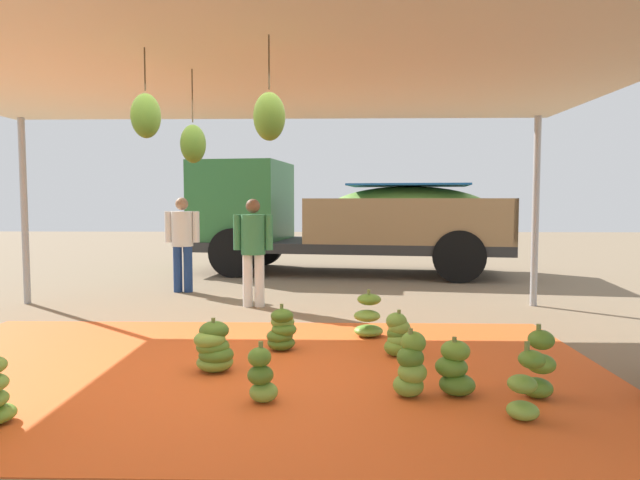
# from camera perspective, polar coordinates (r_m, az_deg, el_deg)

# --- Properties ---
(ground_plane) EXTENTS (40.00, 40.00, 0.00)m
(ground_plane) POSITION_cam_1_polar(r_m,az_deg,el_deg) (8.20, -4.54, -6.93)
(ground_plane) COLOR #7F6B51
(tarp_orange) EXTENTS (6.69, 4.03, 0.01)m
(tarp_orange) POSITION_cam_1_polar(r_m,az_deg,el_deg) (5.31, -8.00, -13.00)
(tarp_orange) COLOR #E05B23
(tarp_orange) RESTS_ON ground
(tent_canopy) EXTENTS (8.00, 7.00, 2.84)m
(tent_canopy) POSITION_cam_1_polar(r_m,az_deg,el_deg) (5.13, -8.54, 17.48)
(tent_canopy) COLOR #9EA0A5
(tent_canopy) RESTS_ON ground
(banana_bunch_0) EXTENTS (0.32, 0.30, 0.56)m
(banana_bunch_0) POSITION_cam_1_polar(r_m,az_deg,el_deg) (4.33, 20.08, -13.90)
(banana_bunch_0) COLOR #75A83D
(banana_bunch_0) RESTS_ON tarp_orange
(banana_bunch_1) EXTENTS (0.34, 0.33, 0.55)m
(banana_bunch_1) POSITION_cam_1_polar(r_m,az_deg,el_deg) (4.58, 9.20, -12.57)
(banana_bunch_1) COLOR #6B9E38
(banana_bunch_1) RESTS_ON tarp_orange
(banana_bunch_3) EXTENTS (0.44, 0.45, 0.49)m
(banana_bunch_3) POSITION_cam_1_polar(r_m,az_deg,el_deg) (5.26, -10.73, -10.73)
(banana_bunch_3) COLOR #6B9E38
(banana_bunch_3) RESTS_ON tarp_orange
(banana_bunch_4) EXTENTS (0.42, 0.39, 0.48)m
(banana_bunch_4) POSITION_cam_1_polar(r_m,az_deg,el_deg) (5.89, -3.90, -9.15)
(banana_bunch_4) COLOR #477523
(banana_bunch_4) RESTS_ON tarp_orange
(banana_bunch_5) EXTENTS (0.31, 0.31, 0.47)m
(banana_bunch_5) POSITION_cam_1_polar(r_m,az_deg,el_deg) (4.46, -5.96, -13.64)
(banana_bunch_5) COLOR #75A83D
(banana_bunch_5) RESTS_ON tarp_orange
(banana_bunch_8) EXTENTS (0.41, 0.41, 0.46)m
(banana_bunch_8) POSITION_cam_1_polar(r_m,az_deg,el_deg) (4.72, 13.51, -12.65)
(banana_bunch_8) COLOR #477523
(banana_bunch_8) RESTS_ON tarp_orange
(banana_bunch_9) EXTENTS (0.45, 0.45, 0.54)m
(banana_bunch_9) POSITION_cam_1_polar(r_m,az_deg,el_deg) (6.46, 4.91, -7.82)
(banana_bunch_9) COLOR #6B9E38
(banana_bunch_9) RESTS_ON tarp_orange
(banana_bunch_10) EXTENTS (0.34, 0.34, 0.59)m
(banana_bunch_10) POSITION_cam_1_polar(r_m,az_deg,el_deg) (4.82, 21.37, -11.89)
(banana_bunch_10) COLOR #518428
(banana_bunch_10) RESTS_ON tarp_orange
(banana_bunch_11) EXTENTS (0.33, 0.32, 0.46)m
(banana_bunch_11) POSITION_cam_1_polar(r_m,az_deg,el_deg) (5.73, 7.93, -9.56)
(banana_bunch_11) COLOR #60932D
(banana_bunch_11) RESTS_ON tarp_orange
(cargo_truck_main) EXTENTS (6.84, 3.28, 2.40)m
(cargo_truck_main) POSITION_cam_1_polar(r_m,az_deg,el_deg) (12.09, 1.95, 2.44)
(cargo_truck_main) COLOR #2D2D2D
(cargo_truck_main) RESTS_ON ground
(worker_0) EXTENTS (0.58, 0.35, 1.58)m
(worker_0) POSITION_cam_1_polar(r_m,az_deg,el_deg) (8.25, -6.79, -0.41)
(worker_0) COLOR silver
(worker_0) RESTS_ON ground
(worker_1) EXTENTS (0.59, 0.36, 1.61)m
(worker_1) POSITION_cam_1_polar(r_m,az_deg,el_deg) (9.78, -13.79, 0.28)
(worker_1) COLOR navy
(worker_1) RESTS_ON ground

